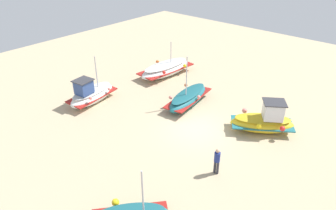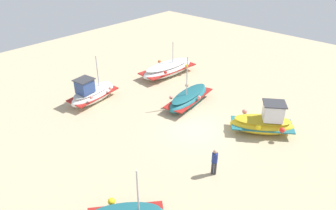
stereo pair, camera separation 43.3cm
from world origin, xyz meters
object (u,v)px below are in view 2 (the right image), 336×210
(fishing_boat_0, at_px, (189,98))
(person_walking, at_px, (215,160))
(fishing_boat_1, at_px, (92,93))
(fishing_boat_3, at_px, (168,69))
(fishing_boat_2, at_px, (264,122))

(fishing_boat_0, relative_size, person_walking, 3.04)
(fishing_boat_1, bearing_deg, fishing_boat_0, 121.01)
(fishing_boat_3, height_order, person_walking, fishing_boat_3)
(fishing_boat_0, height_order, person_walking, fishing_boat_0)
(fishing_boat_1, relative_size, fishing_boat_3, 0.76)
(person_walking, bearing_deg, fishing_boat_3, 41.12)
(fishing_boat_0, relative_size, fishing_boat_1, 1.14)
(fishing_boat_0, xyz_separation_m, person_walking, (5.09, 5.85, 0.37))
(fishing_boat_2, relative_size, person_walking, 2.62)
(fishing_boat_1, relative_size, fishing_boat_2, 1.01)
(fishing_boat_0, xyz_separation_m, fishing_boat_2, (-0.37, 5.87, 0.17))
(fishing_boat_0, bearing_deg, fishing_boat_1, 120.75)
(fishing_boat_0, height_order, fishing_boat_3, fishing_boat_0)
(fishing_boat_2, bearing_deg, fishing_boat_0, 148.67)
(fishing_boat_1, distance_m, fishing_boat_2, 12.59)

